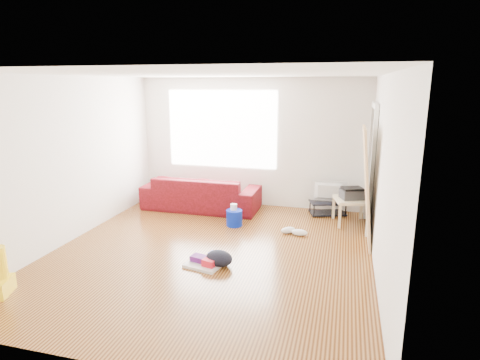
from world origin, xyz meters
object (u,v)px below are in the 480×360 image
(bucket, at_px, (234,225))
(backpack, at_px, (219,265))
(tv_stand, at_px, (328,208))
(sofa, at_px, (202,208))
(side_table, at_px, (352,203))
(cleaning_tray, at_px, (205,262))

(bucket, height_order, backpack, bucket)
(tv_stand, bearing_deg, sofa, 168.11)
(sofa, xyz_separation_m, tv_stand, (2.40, 0.27, 0.13))
(bucket, bearing_deg, side_table, 18.17)
(bucket, distance_m, cleaning_tray, 1.60)
(tv_stand, xyz_separation_m, side_table, (0.41, -0.40, 0.25))
(sofa, xyz_separation_m, backpack, (1.11, -2.33, 0.00))
(sofa, xyz_separation_m, cleaning_tray, (0.93, -2.37, 0.05))
(sofa, height_order, side_table, side_table)
(bucket, bearing_deg, sofa, 138.87)
(backpack, bearing_deg, sofa, 132.33)
(cleaning_tray, bearing_deg, tv_stand, 60.91)
(bucket, bearing_deg, backpack, -81.69)
(side_table, distance_m, bucket, 2.07)
(side_table, relative_size, bucket, 2.41)
(sofa, relative_size, side_table, 3.36)
(tv_stand, distance_m, backpack, 2.90)
(tv_stand, height_order, side_table, side_table)
(tv_stand, bearing_deg, bucket, -163.92)
(side_table, bearing_deg, cleaning_tray, -130.11)
(sofa, xyz_separation_m, bucket, (0.88, -0.77, 0.00))
(sofa, height_order, bucket, sofa)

